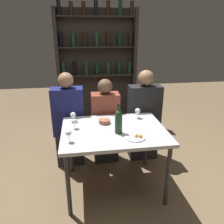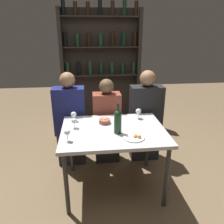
# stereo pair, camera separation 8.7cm
# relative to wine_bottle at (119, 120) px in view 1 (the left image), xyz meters

# --- Properties ---
(ground_plane) EXTENTS (10.00, 10.00, 0.00)m
(ground_plane) POSITION_rel_wine_bottle_xyz_m (-0.03, 0.10, -0.88)
(ground_plane) COLOR brown
(dining_table) EXTENTS (1.11, 0.86, 0.74)m
(dining_table) POSITION_rel_wine_bottle_xyz_m (-0.03, 0.10, -0.21)
(dining_table) COLOR #B7BABF
(dining_table) RESTS_ON ground_plane
(wine_rack_wall) EXTENTS (1.48, 0.21, 2.22)m
(wine_rack_wall) POSITION_rel_wine_bottle_xyz_m (-0.03, 2.13, 0.29)
(wine_rack_wall) COLOR #28231E
(wine_rack_wall) RESTS_ON ground_plane
(wine_bottle) EXTENTS (0.08, 0.08, 0.32)m
(wine_bottle) POSITION_rel_wine_bottle_xyz_m (0.00, 0.00, 0.00)
(wine_bottle) COLOR #19381E
(wine_bottle) RESTS_ON dining_table
(wine_glass_0) EXTENTS (0.06, 0.06, 0.11)m
(wine_glass_0) POSITION_rel_wine_bottle_xyz_m (-0.45, 0.18, -0.06)
(wine_glass_0) COLOR silver
(wine_glass_0) RESTS_ON dining_table
(wine_glass_1) EXTENTS (0.07, 0.07, 0.12)m
(wine_glass_1) POSITION_rel_wine_bottle_xyz_m (0.30, 0.37, -0.05)
(wine_glass_1) COLOR silver
(wine_glass_1) RESTS_ON dining_table
(wine_glass_2) EXTENTS (0.06, 0.06, 0.12)m
(wine_glass_2) POSITION_rel_wine_bottle_xyz_m (-0.50, -0.12, -0.05)
(wine_glass_2) COLOR silver
(wine_glass_2) RESTS_ON dining_table
(wine_glass_3) EXTENTS (0.07, 0.07, 0.12)m
(wine_glass_3) POSITION_rel_wine_bottle_xyz_m (-0.47, 0.37, -0.06)
(wine_glass_3) COLOR silver
(wine_glass_3) RESTS_ON dining_table
(food_plate_0) EXTENTS (0.21, 0.21, 0.05)m
(food_plate_0) POSITION_rel_wine_bottle_xyz_m (0.15, -0.13, -0.13)
(food_plate_0) COLOR white
(food_plate_0) RESTS_ON dining_table
(snack_bowl) EXTENTS (0.13, 0.13, 0.06)m
(snack_bowl) POSITION_rel_wine_bottle_xyz_m (-0.11, 0.27, -0.11)
(snack_bowl) COLOR #995142
(snack_bowl) RESTS_ON dining_table
(seated_person_left) EXTENTS (0.40, 0.22, 1.26)m
(seated_person_left) POSITION_rel_wine_bottle_xyz_m (-0.54, 0.68, -0.29)
(seated_person_left) COLOR #26262B
(seated_person_left) RESTS_ON ground_plane
(seated_person_center) EXTENTS (0.36, 0.22, 1.17)m
(seated_person_center) POSITION_rel_wine_bottle_xyz_m (-0.05, 0.68, -0.33)
(seated_person_center) COLOR #26262B
(seated_person_center) RESTS_ON ground_plane
(seated_person_right) EXTENTS (0.43, 0.22, 1.26)m
(seated_person_right) POSITION_rel_wine_bottle_xyz_m (0.48, 0.68, -0.29)
(seated_person_right) COLOR #26262B
(seated_person_right) RESTS_ON ground_plane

